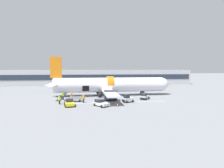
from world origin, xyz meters
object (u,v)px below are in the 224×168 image
(baggage_tug_spare, at_px, (70,103))
(suitcase_on_tarmac_upright, at_px, (65,102))
(baggage_tug_mid, at_px, (101,103))
(baggage_cart_loading, at_px, (76,99))
(ground_crew_loader_a, at_px, (63,96))
(airplane, at_px, (108,85))
(ground_crew_loader_b, at_px, (59,100))
(ground_crew_supervisor, at_px, (72,96))
(baggage_tug_lead, at_px, (128,99))
(baggage_tug_rear, at_px, (145,97))
(ground_crew_driver, at_px, (84,98))

(baggage_tug_spare, distance_m, suitcase_on_tarmac_upright, 3.67)
(baggage_tug_mid, relative_size, suitcase_on_tarmac_upright, 5.34)
(baggage_cart_loading, relative_size, ground_crew_loader_a, 1.97)
(baggage_tug_mid, height_order, ground_crew_loader_a, ground_crew_loader_a)
(baggage_cart_loading, bearing_deg, airplane, 42.19)
(ground_crew_loader_b, relative_size, suitcase_on_tarmac_upright, 2.64)
(ground_crew_supervisor, bearing_deg, baggage_tug_lead, -22.31)
(ground_crew_supervisor, bearing_deg, baggage_cart_loading, -66.45)
(baggage_tug_rear, relative_size, ground_crew_driver, 1.49)
(baggage_tug_spare, bearing_deg, baggage_cart_loading, 80.02)
(ground_crew_loader_a, distance_m, ground_crew_supervisor, 2.00)
(ground_crew_supervisor, bearing_deg, baggage_tug_mid, -52.76)
(baggage_cart_loading, bearing_deg, baggage_tug_mid, -48.12)
(airplane, xyz_separation_m, baggage_tug_mid, (-3.24, -13.40, -2.26))
(baggage_tug_mid, bearing_deg, ground_crew_loader_a, 134.12)
(ground_crew_driver, xyz_separation_m, ground_crew_supervisor, (-2.86, 4.35, -0.02))
(airplane, bearing_deg, ground_crew_loader_b, -138.25)
(baggage_tug_lead, bearing_deg, airplane, 105.76)
(airplane, xyz_separation_m, suitcase_on_tarmac_upright, (-10.51, -9.06, -2.58))
(baggage_cart_loading, distance_m, ground_crew_loader_b, 4.09)
(baggage_cart_loading, relative_size, suitcase_on_tarmac_upright, 5.41)
(baggage_tug_mid, relative_size, ground_crew_driver, 1.95)
(airplane, height_order, baggage_tug_spare, airplane)
(baggage_tug_lead, distance_m, baggage_cart_loading, 11.63)
(baggage_tug_rear, xyz_separation_m, baggage_tug_spare, (-17.05, -5.17, -0.03))
(ground_crew_loader_b, distance_m, ground_crew_driver, 4.95)
(airplane, bearing_deg, baggage_tug_rear, -43.33)
(ground_crew_loader_b, bearing_deg, ground_crew_driver, 8.33)
(ground_crew_driver, bearing_deg, baggage_tug_spare, -132.07)
(ground_crew_driver, bearing_deg, suitcase_on_tarmac_upright, 172.77)
(airplane, distance_m, suitcase_on_tarmac_upright, 14.12)
(baggage_tug_lead, bearing_deg, baggage_cart_loading, 166.81)
(ground_crew_loader_b, xyz_separation_m, suitcase_on_tarmac_upright, (1.00, 1.21, -0.65))
(baggage_tug_lead, bearing_deg, ground_crew_driver, 175.65)
(ground_crew_supervisor, xyz_separation_m, suitcase_on_tarmac_upright, (-1.04, -3.86, -0.67))
(baggage_cart_loading, relative_size, ground_crew_supervisor, 2.01)
(baggage_tug_mid, relative_size, baggage_tug_spare, 1.13)
(baggage_cart_loading, bearing_deg, ground_crew_supervisor, 113.55)
(airplane, relative_size, baggage_cart_loading, 9.31)
(baggage_tug_spare, bearing_deg, ground_crew_driver, 47.93)
(baggage_tug_spare, height_order, ground_crew_loader_b, ground_crew_loader_b)
(baggage_cart_loading, bearing_deg, baggage_tug_rear, 1.05)
(baggage_cart_loading, bearing_deg, suitcase_on_tarmac_upright, -145.57)
(baggage_tug_rear, height_order, ground_crew_loader_b, ground_crew_loader_b)
(baggage_tug_lead, distance_m, ground_crew_supervisor, 13.38)
(ground_crew_loader_a, distance_m, ground_crew_driver, 6.69)
(ground_crew_loader_a, distance_m, suitcase_on_tarmac_upright, 4.29)
(baggage_tug_mid, height_order, ground_crew_driver, ground_crew_driver)
(baggage_tug_rear, height_order, baggage_tug_spare, baggage_tug_rear)
(baggage_cart_loading, relative_size, ground_crew_loader_b, 2.05)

